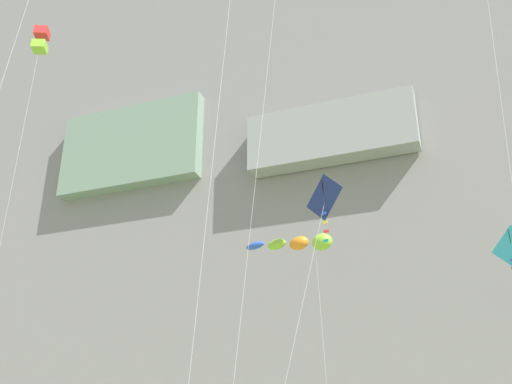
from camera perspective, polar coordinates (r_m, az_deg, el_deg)
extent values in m
cube|color=gray|center=(74.51, 9.68, -1.23)|extent=(180.00, 29.07, 66.24)
cube|color=gray|center=(71.50, -10.70, 3.56)|extent=(16.57, 3.78, 9.71)
cube|color=gray|center=(61.19, 6.66, 5.22)|extent=(16.17, 2.02, 5.93)
cylinder|color=silver|center=(29.69, 21.55, 3.51)|extent=(1.73, 2.96, 33.06)
ellipsoid|color=#8CCC33|center=(38.35, 5.93, -4.46)|extent=(1.44, 1.15, 1.15)
ellipsoid|color=orange|center=(38.92, 3.87, -4.58)|extent=(1.40, 0.97, 0.96)
ellipsoid|color=#8CCC33|center=(39.54, 1.87, -4.70)|extent=(1.36, 0.78, 0.78)
ellipsoid|color=blue|center=(40.21, -0.07, -4.81)|extent=(1.32, 0.59, 0.59)
cylinder|color=silver|center=(29.02, -0.15, -0.02)|extent=(1.92, 3.17, 31.00)
cube|color=navy|center=(34.99, 6.12, -0.46)|extent=(2.35, 1.12, 2.50)
cylinder|color=black|center=(34.99, 6.12, -0.46)|extent=(0.15, 0.64, 2.03)
cube|color=blue|center=(34.62, 6.08, -1.90)|extent=(0.29, 0.14, 0.15)
cube|color=yellow|center=(34.40, 6.18, -2.70)|extent=(0.30, 0.10, 0.15)
cube|color=red|center=(34.20, 6.31, -3.50)|extent=(0.30, 0.05, 0.15)
cube|color=teal|center=(34.02, 6.26, -4.34)|extent=(0.30, 0.11, 0.15)
cylinder|color=silver|center=(30.32, 3.11, -14.63)|extent=(2.75, 4.93, 17.40)
cube|color=red|center=(50.60, -18.58, 13.30)|extent=(1.26, 1.26, 0.67)
cube|color=#8CCC33|center=(49.87, -18.77, 12.19)|extent=(1.26, 1.26, 0.67)
cylinder|color=black|center=(50.00, -18.27, 12.88)|extent=(0.03, 0.03, 1.81)
cylinder|color=black|center=(50.47, -19.07, 12.61)|extent=(0.03, 0.03, 1.81)
cube|color=#38B2D1|center=(32.20, 21.83, -4.44)|extent=(1.83, 0.67, 1.88)
cylinder|color=black|center=(32.20, 21.83, -4.44)|extent=(0.07, 0.45, 1.53)
cylinder|color=silver|center=(26.65, -3.86, 3.08)|extent=(1.36, 1.97, 31.50)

